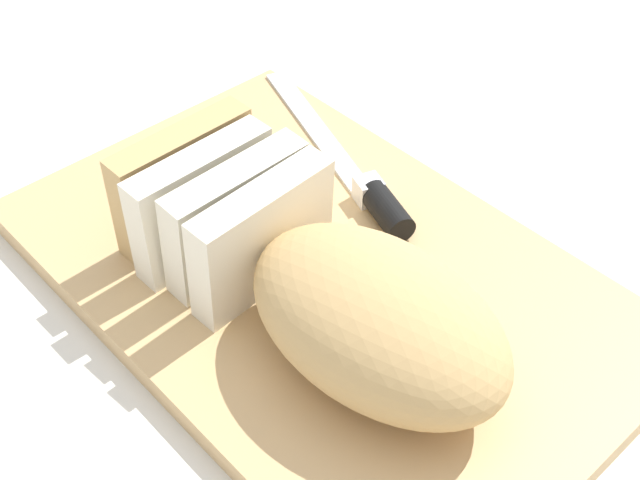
# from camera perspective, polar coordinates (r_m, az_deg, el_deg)

# --- Properties ---
(ground_plane) EXTENTS (3.00, 3.00, 0.00)m
(ground_plane) POSITION_cam_1_polar(r_m,az_deg,el_deg) (0.65, 0.00, -3.22)
(ground_plane) COLOR silver
(cutting_board) EXTENTS (0.49, 0.32, 0.02)m
(cutting_board) POSITION_cam_1_polar(r_m,az_deg,el_deg) (0.64, 0.00, -2.61)
(cutting_board) COLOR tan
(cutting_board) RESTS_ON ground_plane
(bread_loaf) EXTENTS (0.31, 0.13, 0.09)m
(bread_loaf) POSITION_cam_1_polar(r_m,az_deg,el_deg) (0.56, -0.02, -2.69)
(bread_loaf) COLOR tan
(bread_loaf) RESTS_ON cutting_board
(bread_knife) EXTENTS (0.25, 0.11, 0.02)m
(bread_knife) POSITION_cam_1_polar(r_m,az_deg,el_deg) (0.69, 2.94, 3.72)
(bread_knife) COLOR silver
(bread_knife) RESTS_ON cutting_board
(crumb_near_knife) EXTENTS (0.01, 0.01, 0.01)m
(crumb_near_knife) POSITION_cam_1_polar(r_m,az_deg,el_deg) (0.66, -7.50, 0.30)
(crumb_near_knife) COLOR tan
(crumb_near_knife) RESTS_ON cutting_board
(crumb_near_loaf) EXTENTS (0.01, 0.01, 0.01)m
(crumb_near_loaf) POSITION_cam_1_polar(r_m,az_deg,el_deg) (0.69, -2.95, 2.97)
(crumb_near_loaf) COLOR tan
(crumb_near_loaf) RESTS_ON cutting_board
(crumb_stray_left) EXTENTS (0.01, 0.01, 0.01)m
(crumb_stray_left) POSITION_cam_1_polar(r_m,az_deg,el_deg) (0.65, -2.13, 0.15)
(crumb_stray_left) COLOR tan
(crumb_stray_left) RESTS_ON cutting_board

